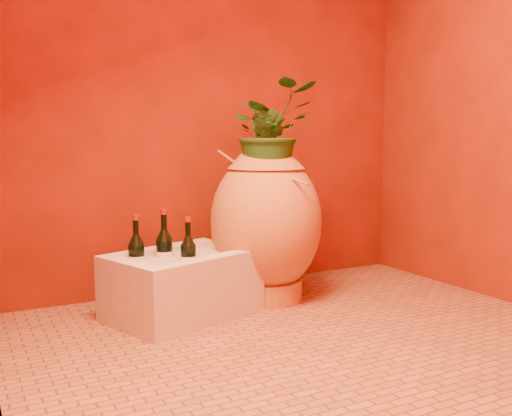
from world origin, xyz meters
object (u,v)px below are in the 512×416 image
wine_bottle_b (188,259)px  wall_tap (273,151)px  amphora (266,222)px  stone_basin (182,285)px  wine_bottle_a (165,254)px  wine_bottle_c (137,259)px

wine_bottle_b → wall_tap: size_ratio=1.86×
amphora → wall_tap: 0.52m
stone_basin → wine_bottle_a: 0.18m
wine_bottle_b → wall_tap: (0.70, 0.41, 0.51)m
wine_bottle_b → wine_bottle_c: bearing=156.5°
wine_bottle_b → wall_tap: bearing=30.3°
wine_bottle_b → stone_basin: bearing=109.5°
wine_bottle_c → amphora: bearing=0.9°
wine_bottle_a → wine_bottle_b: size_ratio=1.10×
wine_bottle_c → wall_tap: (0.93, 0.31, 0.50)m
stone_basin → wine_bottle_b: bearing=-70.5°
amphora → wine_bottle_c: amphora is taller
stone_basin → wine_bottle_a: bearing=135.2°
wine_bottle_a → wine_bottle_b: wine_bottle_a is taller
amphora → wall_tap: bearing=54.9°
stone_basin → wine_bottle_b: 0.15m
wine_bottle_b → amphora: bearing=12.6°
wall_tap → wine_bottle_b: bearing=-149.7°
amphora → wine_bottle_b: amphora is taller
wine_bottle_a → wine_bottle_b: (0.08, -0.11, -0.01)m
amphora → wine_bottle_b: (-0.49, -0.11, -0.14)m
wine_bottle_a → stone_basin: bearing=-44.8°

